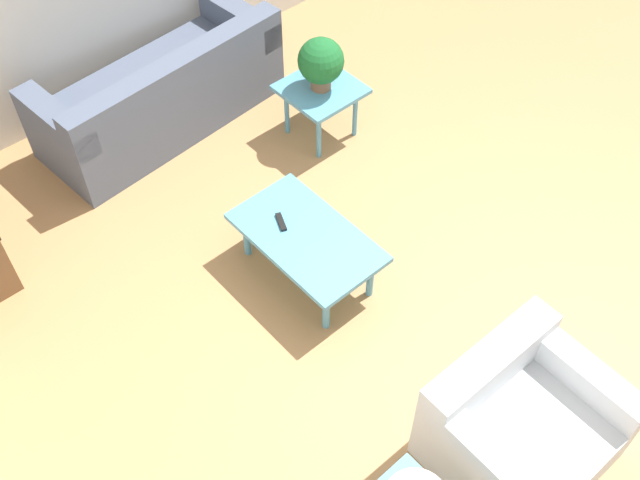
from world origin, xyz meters
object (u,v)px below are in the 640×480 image
object	(u,v)px
sofa	(163,94)
armchair	(519,426)
potted_plant	(321,62)
coffee_table	(307,240)
side_table_plant	(321,94)

from	to	relation	value
sofa	armchair	world-z (taller)	sofa
sofa	armchair	distance (m)	3.83
armchair	potted_plant	world-z (taller)	potted_plant
sofa	armchair	xyz separation A→B (m)	(-3.83, 0.14, -0.01)
armchair	coffee_table	bearing A→B (deg)	92.27
armchair	side_table_plant	distance (m)	3.05
sofa	side_table_plant	xyz separation A→B (m)	(-0.96, -0.89, 0.11)
armchair	coffee_table	distance (m)	1.82
coffee_table	armchair	bearing A→B (deg)	-178.88
potted_plant	side_table_plant	bearing A→B (deg)	165.96
armchair	potted_plant	size ratio (longest dim) A/B	2.21
armchair	potted_plant	xyz separation A→B (m)	(2.87, -1.03, 0.43)
sofa	armchair	bearing A→B (deg)	83.54
armchair	side_table_plant	xyz separation A→B (m)	(2.87, -1.03, 0.12)
armchair	potted_plant	distance (m)	3.07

